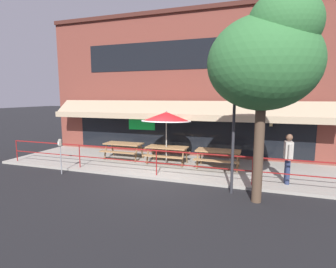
% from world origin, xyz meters
% --- Properties ---
extents(ground_plane, '(120.00, 120.00, 0.00)m').
position_xyz_m(ground_plane, '(0.00, 0.00, 0.00)').
color(ground_plane, black).
extents(patio_deck, '(15.00, 4.00, 0.10)m').
position_xyz_m(patio_deck, '(0.00, 2.00, 0.05)').
color(patio_deck, '#9E998E').
rests_on(patio_deck, ground).
extents(restaurant_building, '(15.00, 1.60, 7.23)m').
position_xyz_m(restaurant_building, '(0.00, 4.22, 3.59)').
color(restaurant_building, brown).
rests_on(restaurant_building, ground).
extents(patio_railing, '(13.84, 0.04, 0.97)m').
position_xyz_m(patio_railing, '(0.00, 0.30, 0.80)').
color(patio_railing, maroon).
rests_on(patio_railing, patio_deck).
extents(picnic_table_left, '(1.80, 1.42, 0.76)m').
position_xyz_m(picnic_table_left, '(-2.42, 2.24, 0.71)').
color(picnic_table_left, '#997047').
rests_on(picnic_table_left, patio_deck).
extents(picnic_table_centre, '(1.80, 1.42, 0.76)m').
position_xyz_m(picnic_table_centre, '(-0.18, 2.07, 0.71)').
color(picnic_table_centre, '#997047').
rests_on(picnic_table_centre, patio_deck).
extents(picnic_table_right, '(1.80, 1.42, 0.76)m').
position_xyz_m(picnic_table_right, '(2.07, 2.04, 0.71)').
color(picnic_table_right, '#997047').
rests_on(picnic_table_right, patio_deck).
extents(patio_umbrella_centre, '(2.14, 2.14, 2.38)m').
position_xyz_m(patio_umbrella_centre, '(-0.18, 1.96, 2.18)').
color(patio_umbrella_centre, '#B7B2A8').
rests_on(patio_umbrella_centre, patio_deck).
extents(pedestrian_walking, '(0.26, 0.62, 1.71)m').
position_xyz_m(pedestrian_walking, '(4.57, 0.85, 1.06)').
color(pedestrian_walking, navy).
rests_on(pedestrian_walking, patio_deck).
extents(parking_meter_near, '(0.15, 0.16, 1.42)m').
position_xyz_m(parking_meter_near, '(-3.73, -0.48, 1.15)').
color(parking_meter_near, gray).
rests_on(parking_meter_near, ground).
extents(street_sign_pole, '(0.28, 0.09, 4.61)m').
position_xyz_m(street_sign_pole, '(2.84, -0.45, 2.36)').
color(street_sign_pole, '#2D2D33').
rests_on(street_sign_pole, ground).
extents(street_tree_curbside, '(3.03, 2.73, 5.69)m').
position_xyz_m(street_tree_curbside, '(3.68, -0.96, 4.10)').
color(street_tree_curbside, brown).
rests_on(street_tree_curbside, ground).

